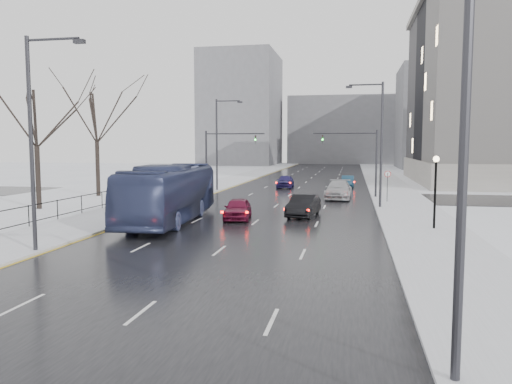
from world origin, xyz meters
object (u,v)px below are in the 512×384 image
Objects in this scene: tree_park_d at (39,210)px; sedan_center_far at (285,181)px; tree_park_e at (99,197)px; mast_signal_left at (216,155)px; streetlight_r_near at (453,118)px; bus at (170,193)px; mast_signal_right at (365,155)px; sedan_right_far at (338,190)px; streetlight_r_mid at (379,138)px; sedan_center_near at (238,209)px; lamppost_r_mid at (435,181)px; sedan_right_distant at (348,181)px; streetlight_l_far at (219,140)px; streetlight_l_near at (35,133)px; no_uturn_sign at (388,177)px; sedan_right_near at (303,206)px.

tree_park_d is 2.77× the size of sedan_center_far.
mast_signal_left is (10.87, 4.00, 4.11)m from tree_park_e.
streetlight_r_near is 0.74× the size of bus.
sedan_right_far is at bearing -149.59° from mast_signal_right.
streetlight_r_mid reaches higher than sedan_center_near.
lamppost_r_mid is 1.04× the size of sedan_right_distant.
tree_park_d is at bearing -131.04° from sedan_right_distant.
sedan_right_far is at bearing -22.47° from streetlight_l_far.
tree_park_e is at bearing -171.97° from sedan_right_far.
streetlight_l_far is at bearing 111.25° from streetlight_r_near.
tree_park_e reaches higher than sedan_center_near.
sedan_center_far is at bearing 80.07° from streetlight_l_near.
streetlight_l_far is at bearing 165.52° from mast_signal_right.
streetlight_r_near is at bearing -83.29° from sedan_right_far.
mast_signal_right is 2.41× the size of no_uturn_sign.
sedan_right_near reaches higher than sedan_right_distant.
streetlight_l_near reaches higher than sedan_right_far.
sedan_right_far is at bearing 95.07° from streetlight_r_near.
sedan_center_near is at bearing 19.60° from bus.
lamppost_r_mid is at bearing -68.23° from sedan_right_far.
streetlight_r_near reaches higher than mast_signal_left.
streetlight_r_mid reaches higher than sedan_right_distant.
mast_signal_right is (-3.67, 18.00, 1.16)m from lamppost_r_mid.
sedan_right_distant is (-2.53, 50.09, -4.90)m from streetlight_r_near.
sedan_right_near is (-8.16, 4.22, -2.14)m from lamppost_r_mid.
tree_park_d is 1.25× the size of streetlight_l_near.
tree_park_e is 2.08× the size of mast_signal_left.
mast_signal_left is at bearing 103.02° from sedan_center_near.
streetlight_r_mid reaches higher than mast_signal_left.
streetlight_l_near is 32.03m from mast_signal_right.
streetlight_r_mid is 1.00× the size of streetlight_l_far.
streetlight_r_near is 2.34× the size of lamppost_r_mid.
sedan_right_near is at bearing 52.27° from streetlight_l_near.
streetlight_l_far reaches higher than bus.
tree_park_e is at bearing 137.32° from sedan_center_near.
tree_park_d is 35.08m from sedan_right_distant.
sedan_right_distant is at bearing 30.36° from streetlight_l_far.
sedan_right_distant is at bearing 48.06° from tree_park_d.
streetlight_l_far is (-16.33, 12.00, 0.00)m from streetlight_r_mid.
lamppost_r_mid is 0.66× the size of mast_signal_left.
streetlight_l_near is 29.81m from no_uturn_sign.
tree_park_e is 1.35× the size of streetlight_r_near.
bus is 27.63m from sedan_center_far.
streetlight_r_mid reaches higher than sedan_right_near.
tree_park_d is at bearing 158.57° from bus.
lamppost_r_mid is at bearing 81.94° from streetlight_r_near.
no_uturn_sign reaches higher than sedan_right_near.
sedan_right_far reaches higher than sedan_right_distant.
tree_park_d is 2.68× the size of sedan_right_near.
streetlight_r_near is at bearing -70.38° from sedan_right_near.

